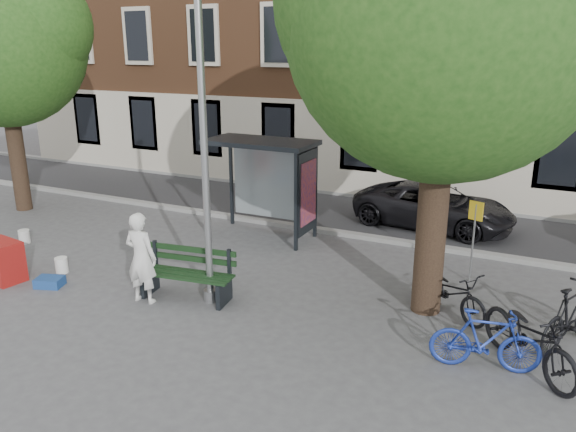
{
  "coord_description": "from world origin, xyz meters",
  "views": [
    {
      "loc": [
        5.96,
        -8.64,
        4.95
      ],
      "look_at": [
        0.84,
        1.85,
        1.4
      ],
      "focal_mm": 35.0,
      "sensor_mm": 36.0,
      "label": 1
    }
  ],
  "objects_px": {
    "painter": "(141,258)",
    "bike_a": "(450,292)",
    "lamppost": "(205,166)",
    "notice_sign": "(475,225)",
    "bike_c": "(530,337)",
    "bike_b": "(485,340)",
    "bench": "(187,276)",
    "car_dark": "(434,206)",
    "bus_shelter": "(276,167)",
    "red_stand": "(2,261)",
    "bike_d": "(571,315)"
  },
  "relations": [
    {
      "from": "bus_shelter",
      "to": "bike_a",
      "type": "relative_size",
      "value": 1.59
    },
    {
      "from": "bike_b",
      "to": "notice_sign",
      "type": "height_order",
      "value": "notice_sign"
    },
    {
      "from": "lamppost",
      "to": "notice_sign",
      "type": "distance_m",
      "value": 5.82
    },
    {
      "from": "painter",
      "to": "bike_c",
      "type": "relative_size",
      "value": 0.86
    },
    {
      "from": "bike_c",
      "to": "bike_a",
      "type": "bearing_deg",
      "value": 93.85
    },
    {
      "from": "bench",
      "to": "bike_c",
      "type": "relative_size",
      "value": 0.94
    },
    {
      "from": "lamppost",
      "to": "painter",
      "type": "bearing_deg",
      "value": -153.33
    },
    {
      "from": "bike_a",
      "to": "bike_c",
      "type": "height_order",
      "value": "bike_c"
    },
    {
      "from": "bench",
      "to": "bike_a",
      "type": "xyz_separation_m",
      "value": [
        4.96,
        1.56,
        0.01
      ]
    },
    {
      "from": "bench",
      "to": "bike_b",
      "type": "bearing_deg",
      "value": -9.48
    },
    {
      "from": "car_dark",
      "to": "painter",
      "type": "bearing_deg",
      "value": 157.69
    },
    {
      "from": "bike_d",
      "to": "bus_shelter",
      "type": "bearing_deg",
      "value": 3.12
    },
    {
      "from": "bike_b",
      "to": "bus_shelter",
      "type": "bearing_deg",
      "value": 41.76
    },
    {
      "from": "lamppost",
      "to": "notice_sign",
      "type": "relative_size",
      "value": 3.37
    },
    {
      "from": "bike_d",
      "to": "notice_sign",
      "type": "xyz_separation_m",
      "value": [
        -1.95,
        2.12,
        0.72
      ]
    },
    {
      "from": "bus_shelter",
      "to": "painter",
      "type": "height_order",
      "value": "bus_shelter"
    },
    {
      "from": "lamppost",
      "to": "red_stand",
      "type": "relative_size",
      "value": 6.79
    },
    {
      "from": "bike_c",
      "to": "car_dark",
      "type": "relative_size",
      "value": 0.49
    },
    {
      "from": "bench",
      "to": "car_dark",
      "type": "height_order",
      "value": "car_dark"
    },
    {
      "from": "painter",
      "to": "bike_b",
      "type": "height_order",
      "value": "painter"
    },
    {
      "from": "car_dark",
      "to": "bike_a",
      "type": "bearing_deg",
      "value": -157.75
    },
    {
      "from": "lamppost",
      "to": "bike_d",
      "type": "bearing_deg",
      "value": 10.39
    },
    {
      "from": "painter",
      "to": "red_stand",
      "type": "xyz_separation_m",
      "value": [
        -3.46,
        -0.52,
        -0.48
      ]
    },
    {
      "from": "bus_shelter",
      "to": "car_dark",
      "type": "height_order",
      "value": "bus_shelter"
    },
    {
      "from": "lamppost",
      "to": "car_dark",
      "type": "bearing_deg",
      "value": 66.5
    },
    {
      "from": "bus_shelter",
      "to": "bike_b",
      "type": "height_order",
      "value": "bus_shelter"
    },
    {
      "from": "car_dark",
      "to": "bench",
      "type": "bearing_deg",
      "value": 160.2
    },
    {
      "from": "notice_sign",
      "to": "bike_c",
      "type": "bearing_deg",
      "value": -47.6
    },
    {
      "from": "bike_a",
      "to": "painter",
      "type": "bearing_deg",
      "value": 144.14
    },
    {
      "from": "bike_d",
      "to": "notice_sign",
      "type": "distance_m",
      "value": 2.97
    },
    {
      "from": "bike_b",
      "to": "bike_d",
      "type": "distance_m",
      "value": 1.84
    },
    {
      "from": "bench",
      "to": "notice_sign",
      "type": "xyz_separation_m",
      "value": [
        5.06,
        3.38,
        0.83
      ]
    },
    {
      "from": "bus_shelter",
      "to": "bike_d",
      "type": "xyz_separation_m",
      "value": [
        7.11,
        -2.91,
        -1.34
      ]
    },
    {
      "from": "car_dark",
      "to": "notice_sign",
      "type": "bearing_deg",
      "value": -149.21
    },
    {
      "from": "bike_c",
      "to": "red_stand",
      "type": "xyz_separation_m",
      "value": [
        -10.59,
        -1.22,
        -0.12
      ]
    },
    {
      "from": "painter",
      "to": "notice_sign",
      "type": "bearing_deg",
      "value": -148.88
    },
    {
      "from": "lamppost",
      "to": "bus_shelter",
      "type": "height_order",
      "value": "lamppost"
    },
    {
      "from": "bus_shelter",
      "to": "car_dark",
      "type": "bearing_deg",
      "value": 37.47
    },
    {
      "from": "painter",
      "to": "bike_a",
      "type": "bearing_deg",
      "value": -162.77
    },
    {
      "from": "painter",
      "to": "bike_a",
      "type": "distance_m",
      "value": 6.04
    },
    {
      "from": "bench",
      "to": "lamppost",
      "type": "bearing_deg",
      "value": -0.74
    },
    {
      "from": "painter",
      "to": "bike_b",
      "type": "xyz_separation_m",
      "value": [
        6.5,
        0.39,
        -0.42
      ]
    },
    {
      "from": "bike_c",
      "to": "bike_d",
      "type": "xyz_separation_m",
      "value": [
        0.57,
        1.09,
        0.01
      ]
    },
    {
      "from": "bike_b",
      "to": "red_stand",
      "type": "distance_m",
      "value": 10.01
    },
    {
      "from": "bike_a",
      "to": "lamppost",
      "type": "bearing_deg",
      "value": 142.33
    },
    {
      "from": "red_stand",
      "to": "notice_sign",
      "type": "height_order",
      "value": "notice_sign"
    },
    {
      "from": "bike_c",
      "to": "car_dark",
      "type": "distance_m",
      "value": 7.37
    },
    {
      "from": "lamppost",
      "to": "car_dark",
      "type": "relative_size",
      "value": 1.38
    },
    {
      "from": "painter",
      "to": "car_dark",
      "type": "xyz_separation_m",
      "value": [
        4.18,
        7.46,
        -0.32
      ]
    },
    {
      "from": "bench",
      "to": "bike_b",
      "type": "distance_m",
      "value": 5.82
    }
  ]
}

